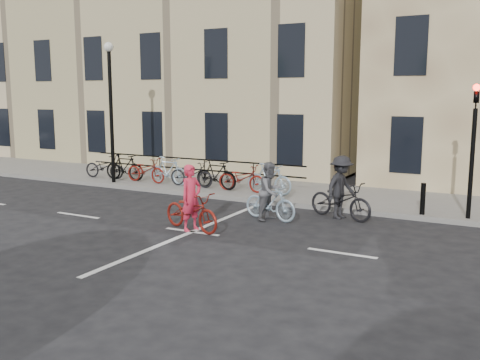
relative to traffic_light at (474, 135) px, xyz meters
The scene contains 10 objects.
ground 7.96m from the traffic_light, 145.01° to the right, with size 120.00×120.00×0.00m, color black.
sidewalk 10.60m from the traffic_light, behind, with size 46.00×4.00×0.15m, color slate.
building_west 17.70m from the traffic_light, 150.33° to the left, with size 20.00×10.00×10.00m, color #CCB38A.
traffic_light is the anchor object (origin of this frame).
lamp_post 12.74m from the traffic_light, behind, with size 0.36×0.36×5.28m.
bollard_east 2.21m from the traffic_light, behind, with size 0.14×0.14×0.90m, color black.
parked_bikes 10.25m from the traffic_light, behind, with size 9.35×1.23×1.05m.
cyclist_pink 7.80m from the traffic_light, 146.33° to the right, with size 2.06×1.17×1.74m.
cyclist_grey 5.73m from the traffic_light, 156.37° to the right, with size 1.77×0.91×1.65m.
cyclist_dark 3.87m from the traffic_light, 162.34° to the right, with size 2.15×1.32×1.81m.
Camera 1 is at (7.44, -11.26, 3.54)m, focal length 40.00 mm.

